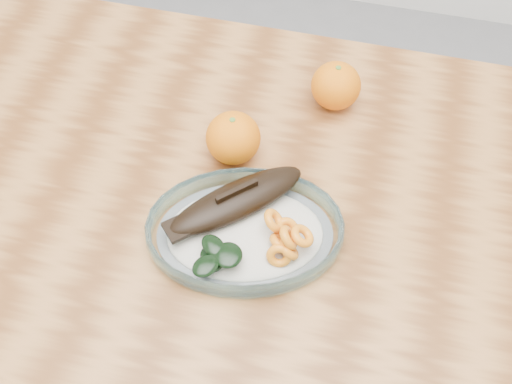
% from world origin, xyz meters
% --- Properties ---
extents(dining_table, '(1.20, 0.80, 0.75)m').
position_xyz_m(dining_table, '(0.00, 0.00, 0.65)').
color(dining_table, brown).
rests_on(dining_table, ground).
extents(plated_meal, '(0.56, 0.56, 0.08)m').
position_xyz_m(plated_meal, '(0.06, -0.01, 0.77)').
color(plated_meal, white).
rests_on(plated_meal, dining_table).
extents(orange_left, '(0.08, 0.08, 0.08)m').
position_xyz_m(orange_left, '(0.01, 0.12, 0.79)').
color(orange_left, '#F35F04').
rests_on(orange_left, dining_table).
extents(orange_right, '(0.07, 0.07, 0.07)m').
position_xyz_m(orange_right, '(0.14, 0.25, 0.79)').
color(orange_right, '#F35F04').
rests_on(orange_right, dining_table).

